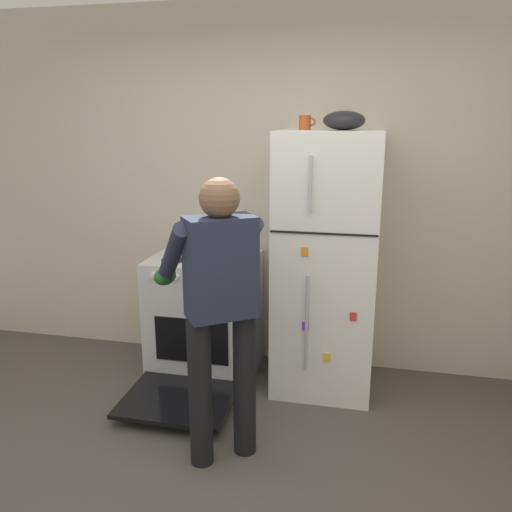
{
  "coord_description": "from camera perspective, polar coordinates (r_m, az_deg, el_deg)",
  "views": [
    {
      "loc": [
        0.73,
        -1.92,
        1.88
      ],
      "look_at": [
        0.02,
        1.32,
        1.0
      ],
      "focal_mm": 36.39,
      "sensor_mm": 36.0,
      "label": 1
    }
  ],
  "objects": [
    {
      "name": "stove_range",
      "position": [
        3.94,
        -5.66,
        -6.66
      ],
      "size": [
        0.76,
        1.22,
        0.91
      ],
      "color": "silver",
      "rests_on": "ground"
    },
    {
      "name": "mixing_bowl",
      "position": [
        3.5,
        9.66,
        14.48
      ],
      "size": [
        0.27,
        0.27,
        0.12
      ],
      "primitive_type": "ellipsoid",
      "color": "black",
      "rests_on": "refrigerator"
    },
    {
      "name": "coffee_mug",
      "position": [
        3.57,
        5.44,
        14.4
      ],
      "size": [
        0.11,
        0.08,
        0.1
      ],
      "color": "#B24C1E",
      "rests_on": "refrigerator"
    },
    {
      "name": "person_cook",
      "position": [
        2.8,
        -4.12,
        -4.44
      ],
      "size": [
        0.69,
        0.74,
        1.6
      ],
      "color": "black",
      "rests_on": "ground"
    },
    {
      "name": "refrigerator",
      "position": [
        3.64,
        7.75,
        -0.86
      ],
      "size": [
        0.68,
        0.72,
        1.81
      ],
      "color": "white",
      "rests_on": "ground"
    },
    {
      "name": "red_pot",
      "position": [
        3.7,
        -3.66,
        0.58
      ],
      "size": [
        0.36,
        0.26,
        0.12
      ],
      "color": "#236638",
      "rests_on": "stove_range"
    },
    {
      "name": "kitchen_wall_back",
      "position": [
        3.98,
        1.76,
        7.18
      ],
      "size": [
        6.0,
        0.1,
        2.7
      ],
      "primitive_type": "cube",
      "color": "beige",
      "rests_on": "ground"
    }
  ]
}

